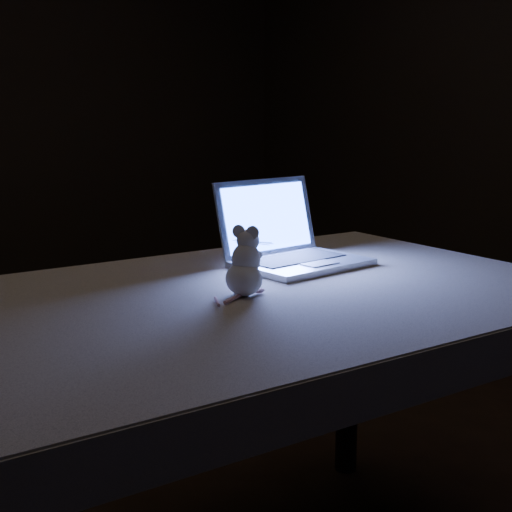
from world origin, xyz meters
TOP-DOWN VIEW (x-y plane):
  - floor at (0.00, 0.00)m, footprint 5.00×5.00m
  - table at (-0.16, -0.36)m, footprint 1.55×1.07m
  - tablecloth at (-0.15, -0.33)m, footprint 1.76×1.36m
  - laptop at (0.12, -0.22)m, footprint 0.35×0.31m
  - plush_mouse at (-0.20, -0.38)m, footprint 0.12×0.12m

SIDE VIEW (x-z plane):
  - floor at x=0.00m, z-range 0.00..0.00m
  - table at x=-0.16m, z-range 0.00..0.79m
  - tablecloth at x=-0.15m, z-range 0.70..0.80m
  - plush_mouse at x=-0.20m, z-range 0.80..0.96m
  - laptop at x=0.12m, z-range 0.80..1.03m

